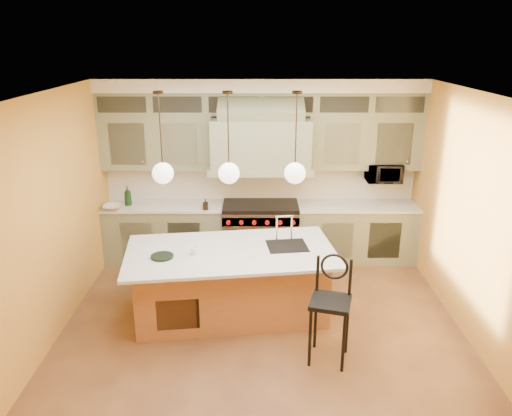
{
  "coord_description": "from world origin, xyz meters",
  "views": [
    {
      "loc": [
        -0.07,
        -5.39,
        3.48
      ],
      "look_at": [
        -0.07,
        0.7,
        1.39
      ],
      "focal_mm": 35.0,
      "sensor_mm": 36.0,
      "label": 1
    }
  ],
  "objects_px": {
    "kitchen_island": "(231,281)",
    "microwave": "(384,173)",
    "range": "(260,232)",
    "counter_stool": "(331,303)"
  },
  "relations": [
    {
      "from": "kitchen_island",
      "to": "microwave",
      "type": "bearing_deg",
      "value": 30.09
    },
    {
      "from": "range",
      "to": "microwave",
      "type": "relative_size",
      "value": 2.21
    },
    {
      "from": "range",
      "to": "kitchen_island",
      "type": "distance_m",
      "value": 1.74
    },
    {
      "from": "kitchen_island",
      "to": "range",
      "type": "bearing_deg",
      "value": 69.46
    },
    {
      "from": "range",
      "to": "microwave",
      "type": "bearing_deg",
      "value": 3.12
    },
    {
      "from": "range",
      "to": "counter_stool",
      "type": "xyz_separation_m",
      "value": [
        0.76,
        -2.67,
        0.22
      ]
    },
    {
      "from": "kitchen_island",
      "to": "microwave",
      "type": "height_order",
      "value": "microwave"
    },
    {
      "from": "microwave",
      "to": "counter_stool",
      "type": "bearing_deg",
      "value": -113.26
    },
    {
      "from": "range",
      "to": "microwave",
      "type": "xyz_separation_m",
      "value": [
        1.95,
        0.11,
        0.96
      ]
    },
    {
      "from": "kitchen_island",
      "to": "counter_stool",
      "type": "relative_size",
      "value": 2.27
    }
  ]
}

